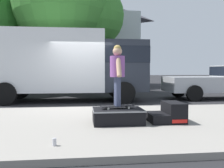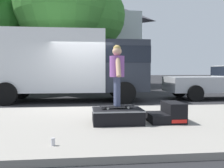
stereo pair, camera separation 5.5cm
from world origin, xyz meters
The scene contains 10 objects.
ground_plane centered at (0.00, 0.00, 0.00)m, with size 140.00×140.00×0.00m, color black.
sidewalk_slab centered at (0.00, -3.00, 0.06)m, with size 50.00×5.00×0.12m, color gray.
skate_box centered at (0.82, -3.27, 0.30)m, with size 1.17×0.84×0.34m.
kicker_ramp centered at (2.05, -3.27, 0.31)m, with size 0.81×0.76×0.47m.
skateboard centered at (0.82, -3.22, 0.51)m, with size 0.80×0.34×0.07m.
skater_kid centered at (0.82, -3.22, 1.36)m, with size 0.34×0.73×1.42m.
soda_can centered at (-0.45, -4.88, 0.18)m, with size 0.07×0.07×0.13m.
box_truck centered at (-0.62, 2.20, 1.70)m, with size 6.91×2.63×3.05m.
street_tree_main centered at (-0.71, 6.32, 5.26)m, with size 6.64×6.03×8.46m.
house_behind centered at (0.04, 13.76, 4.24)m, with size 9.54×8.23×8.40m.
Camera 1 is at (0.01, -8.93, 1.34)m, focal length 39.62 mm.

